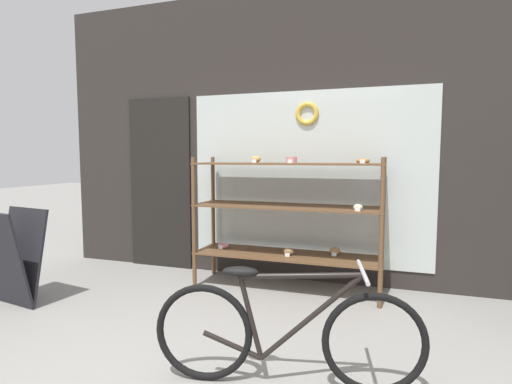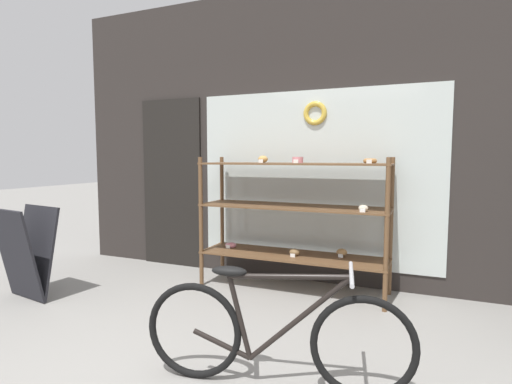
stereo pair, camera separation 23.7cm
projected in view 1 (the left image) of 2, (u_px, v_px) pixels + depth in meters
name	position (u px, v px, depth m)	size (l,w,h in m)	color
storefront_facade	(287.00, 140.00, 4.47)	(5.80, 0.13, 3.23)	#2D2826
display_case	(287.00, 211.00, 4.13)	(1.94, 0.53, 1.40)	brown
bicycle	(285.00, 333.00, 2.39)	(1.61, 0.48, 0.74)	black
sandwich_board	(13.00, 257.00, 3.71)	(0.62, 0.46, 0.89)	#232328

